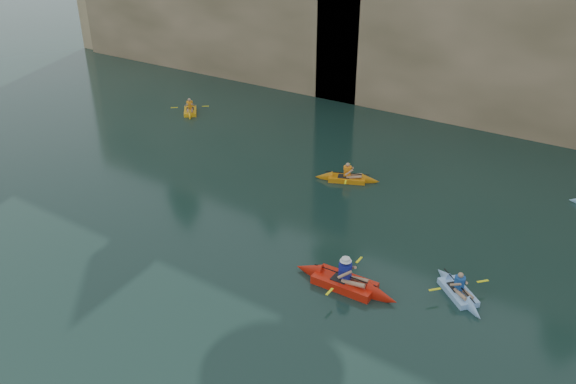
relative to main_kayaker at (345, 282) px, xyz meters
The scene contains 10 objects.
ground 4.45m from the main_kayaker, 115.99° to the right, with size 160.00×160.00×0.00m, color black.
cliff 26.72m from the main_kayaker, 94.29° to the left, with size 70.00×16.00×12.00m, color tan.
cliff_slab_west 29.22m from the main_kayaker, 139.72° to the left, with size 26.00×2.40×10.56m, color tan.
cliff_slab_center 19.40m from the main_kayaker, 89.84° to the left, with size 24.00×2.40×11.40m, color tan.
sea_cave_west 26.90m from the main_kayaker, 138.01° to the left, with size 4.50×1.00×4.00m, color black.
sea_cave_center 18.97m from the main_kayaker, 108.33° to the left, with size 3.50×1.00×3.20m, color black.
main_kayaker is the anchor object (origin of this frame).
kayaker_orange 8.24m from the main_kayaker, 118.33° to the left, with size 3.05×2.12×1.15m.
kayaker_ltblue_near 3.76m from the main_kayaker, 27.58° to the left, with size 2.53×2.32×1.09m.
kayaker_yellow 19.55m from the main_kayaker, 148.45° to the left, with size 2.45×2.60×1.17m.
Camera 1 is at (9.09, -9.88, 11.57)m, focal length 35.00 mm.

